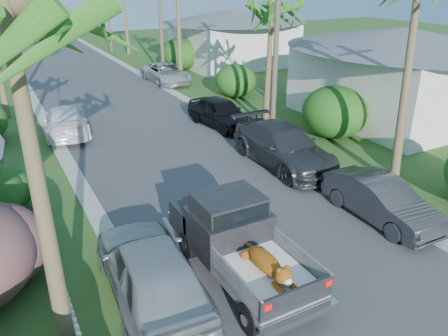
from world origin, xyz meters
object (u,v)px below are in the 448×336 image
parked_car_lf (66,121)px  palm_l_a (3,2)px  pickup_truck (234,235)px  utility_pole_c (160,15)px  house_right_far (233,40)px  utility_pole_d (107,4)px  palm_r_b (271,4)px  parked_car_ln (151,271)px  house_right_near (397,77)px  parked_car_rd (166,73)px  parked_car_rf (221,113)px  parked_car_rm (283,147)px  parked_car_rn (381,200)px  utility_pole_b (276,38)px

parked_car_lf → palm_l_a: (-2.60, -14.59, 6.22)m
pickup_truck → utility_pole_c: bearing=73.0°
house_right_far → parked_car_lf: bearing=-143.2°
parked_car_lf → utility_pole_d: bearing=-103.4°
palm_r_b → house_right_far: palm_r_b is taller
parked_car_ln → house_right_near: 18.90m
parked_car_rd → utility_pole_c: bearing=72.8°
parked_car_lf → palm_l_a: palm_l_a is taller
parked_car_rf → parked_car_ln: (-7.79, -10.99, 0.09)m
palm_r_b → parked_car_rm: bearing=-117.7°
parked_car_rn → pickup_truck: bearing=-179.3°
parked_car_rn → utility_pole_b: size_ratio=0.46×
parked_car_rd → parked_car_lf: 11.95m
house_right_far → pickup_truck: bearing=-119.6°
pickup_truck → palm_l_a: palm_l_a is taller
house_right_near → house_right_far: size_ratio=1.00×
house_right_far → utility_pole_d: 15.16m
parked_car_ln → house_right_near: (17.07, 7.99, 1.38)m
parked_car_rd → utility_pole_d: bearing=86.6°
parked_car_rd → house_right_far: house_right_far is taller
parked_car_ln → house_right_far: house_right_far is taller
parked_car_ln → utility_pole_b: size_ratio=0.55×
parked_car_rf → parked_car_lf: bearing=153.8°
parked_car_rd → house_right_near: size_ratio=0.56×
pickup_truck → palm_l_a: size_ratio=0.62×
parked_car_rm → utility_pole_c: bearing=84.8°
palm_r_b → parked_car_rn: bearing=-104.8°
parked_car_rm → house_right_far: (9.40, 20.70, 1.31)m
house_right_far → utility_pole_d: size_ratio=1.00×
parked_car_rf → pickup_truck: bearing=-123.3°
parked_car_rm → house_right_far: 22.77m
house_right_near → parked_car_rd: bearing=120.0°
parked_car_rn → parked_car_rm: size_ratio=0.75×
parked_car_rd → palm_l_a: size_ratio=0.62×
parked_car_rn → utility_pole_d: utility_pole_d is taller
palm_r_b → parked_car_ln: bearing=-134.2°
parked_car_rn → palm_l_a: (-9.92, -1.15, 6.25)m
pickup_truck → parked_car_rf: size_ratio=1.16×
house_right_near → parked_car_rm: bearing=-164.0°
parked_car_ln → palm_r_b: (10.67, 10.99, 5.11)m
parked_car_rn → parked_car_ln: bearing=-178.0°
parked_car_rn → parked_car_rd: 21.77m
parked_car_rf → parked_car_lf: (-7.32, 2.59, -0.04)m
house_right_near → utility_pole_c: bearing=114.8°
parked_car_lf → palm_l_a: 16.07m
pickup_truck → parked_car_rd: bearing=72.9°
house_right_near → utility_pole_d: 31.96m
parked_car_rm → house_right_near: bearing=17.0°
parked_car_rf → parked_car_rd: size_ratio=0.87×
pickup_truck → parked_car_lf: (-1.91, 13.41, -0.29)m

